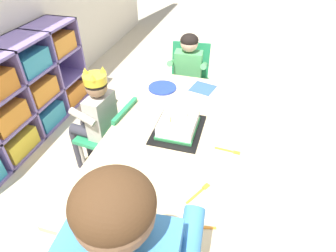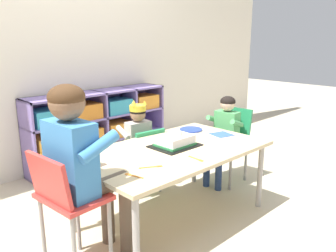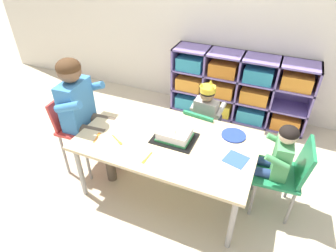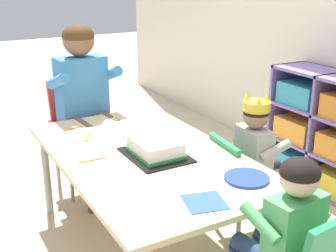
{
  "view_description": "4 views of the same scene",
  "coord_description": "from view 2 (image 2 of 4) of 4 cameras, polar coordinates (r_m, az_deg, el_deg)",
  "views": [
    {
      "loc": [
        -1.14,
        -0.26,
        1.52
      ],
      "look_at": [
        -0.03,
        0.06,
        0.63
      ],
      "focal_mm": 30.02,
      "sensor_mm": 36.0,
      "label": 1
    },
    {
      "loc": [
        -1.69,
        -1.68,
        1.32
      ],
      "look_at": [
        0.08,
        0.13,
        0.67
      ],
      "focal_mm": 37.56,
      "sensor_mm": 36.0,
      "label": 2
    },
    {
      "loc": [
        0.7,
        -1.61,
        1.93
      ],
      "look_at": [
        -0.02,
        0.06,
        0.62
      ],
      "focal_mm": 30.62,
      "sensor_mm": 36.0,
      "label": 3
    },
    {
      "loc": [
        1.78,
        -0.88,
        1.38
      ],
      "look_at": [
        0.07,
        0.08,
        0.69
      ],
      "focal_mm": 47.29,
      "sensor_mm": 36.0,
      "label": 4
    }
  ],
  "objects": [
    {
      "name": "ground",
      "position": [
        2.72,
        0.74,
        -14.66
      ],
      "size": [
        16.0,
        16.0,
        0.0
      ],
      "primitive_type": "plane",
      "color": "beige"
    },
    {
      "name": "classroom_back_wall",
      "position": [
        3.67,
        -17.7,
        16.26
      ],
      "size": [
        6.6,
        0.1,
        2.96
      ],
      "primitive_type": "cube",
      "color": "beige",
      "rests_on": "ground"
    },
    {
      "name": "storage_cubby_shelf",
      "position": [
        3.74,
        -11.39,
        -0.76
      ],
      "size": [
        1.55,
        0.31,
        0.77
      ],
      "color": "#7F6BB2",
      "rests_on": "ground"
    },
    {
      "name": "activity_table",
      "position": [
        2.52,
        0.78,
        -4.62
      ],
      "size": [
        1.37,
        0.81,
        0.55
      ],
      "color": "#D1B789",
      "rests_on": "ground"
    },
    {
      "name": "classroom_chair_blue",
      "position": [
        3.0,
        -4.1,
        -4.7
      ],
      "size": [
        0.34,
        0.38,
        0.58
      ],
      "rotation": [
        0.0,
        0.0,
        3.03
      ],
      "color": "#238451",
      "rests_on": "ground"
    },
    {
      "name": "child_with_crown",
      "position": [
        3.04,
        -5.27,
        -1.5
      ],
      "size": [
        0.31,
        0.31,
        0.8
      ],
      "rotation": [
        0.0,
        0.0,
        3.03
      ],
      "color": "#B2ADA3",
      "rests_on": "ground"
    },
    {
      "name": "classroom_chair_adult_side",
      "position": [
        2.02,
        -16.27,
        -11.12
      ],
      "size": [
        0.34,
        0.39,
        0.73
      ],
      "rotation": [
        0.0,
        0.0,
        1.65
      ],
      "color": "red",
      "rests_on": "ground"
    },
    {
      "name": "adult_helper_seated",
      "position": [
        2.0,
        -13.95,
        -4.77
      ],
      "size": [
        0.44,
        0.42,
        1.09
      ],
      "rotation": [
        0.0,
        0.0,
        1.65
      ],
      "color": "#3D7FBC",
      "rests_on": "ground"
    },
    {
      "name": "classroom_chair_guest_side",
      "position": [
        3.3,
        9.97,
        -2.02
      ],
      "size": [
        0.38,
        0.36,
        0.68
      ],
      "rotation": [
        0.0,
        0.0,
        -1.49
      ],
      "color": "#238451",
      "rests_on": "ground"
    },
    {
      "name": "guest_at_table_side",
      "position": [
        3.18,
        9.06,
        -0.51
      ],
      "size": [
        0.31,
        0.31,
        0.81
      ],
      "rotation": [
        0.0,
        0.0,
        -1.49
      ],
      "color": "#4C9E5B",
      "rests_on": "ground"
    },
    {
      "name": "birthday_cake_on_tray",
      "position": [
        2.54,
        1.14,
        -2.56
      ],
      "size": [
        0.33,
        0.26,
        0.12
      ],
      "color": "black",
      "rests_on": "activity_table"
    },
    {
      "name": "paper_plate_stack",
      "position": [
        2.99,
        3.75,
        -0.58
      ],
      "size": [
        0.19,
        0.19,
        0.01
      ],
      "primitive_type": "cylinder",
      "color": "#233DA3",
      "rests_on": "activity_table"
    },
    {
      "name": "paper_napkin_square",
      "position": [
        2.88,
        8.72,
        -1.36
      ],
      "size": [
        0.19,
        0.19,
        0.0
      ],
      "primitive_type": "cube",
      "rotation": [
        0.0,
        0.0,
        -0.24
      ],
      "color": "#3356B7",
      "rests_on": "activity_table"
    },
    {
      "name": "fork_scattered_mid_table",
      "position": [
        2.04,
        -5.69,
        -8.01
      ],
      "size": [
        0.04,
        0.13,
        0.0
      ],
      "rotation": [
        0.0,
        0.0,
        4.95
      ],
      "color": "orange",
      "rests_on": "activity_table"
    },
    {
      "name": "fork_by_napkin",
      "position": [
        2.16,
        -2.57,
        -6.64
      ],
      "size": [
        0.14,
        0.08,
        0.0
      ],
      "rotation": [
        0.0,
        0.0,
        2.63
      ],
      "color": "orange",
      "rests_on": "activity_table"
    },
    {
      "name": "fork_beside_plate_stack",
      "position": [
        2.3,
        4.68,
        -5.35
      ],
      "size": [
        0.02,
        0.13,
        0.0
      ],
      "rotation": [
        0.0,
        0.0,
        1.5
      ],
      "color": "orange",
      "rests_on": "activity_table"
    }
  ]
}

